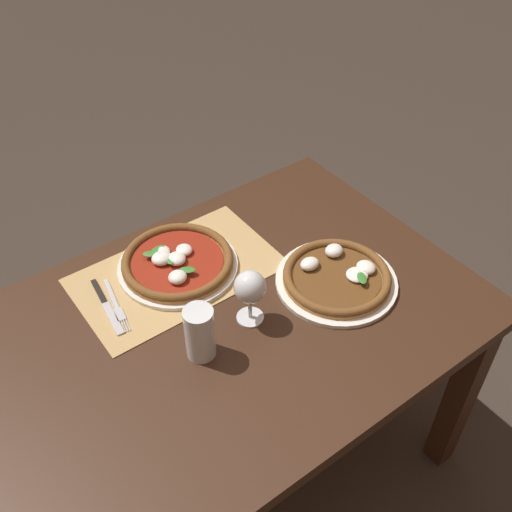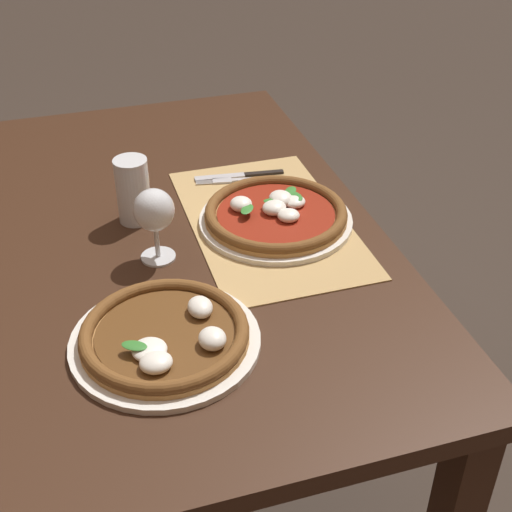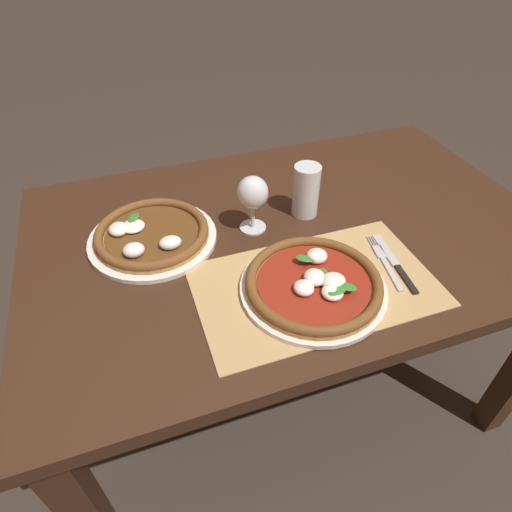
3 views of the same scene
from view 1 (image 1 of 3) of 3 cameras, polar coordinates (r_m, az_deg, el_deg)
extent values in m
plane|color=#382D26|center=(2.13, -3.21, -19.80)|extent=(24.00, 24.00, 0.00)
cube|color=#382114|center=(1.53, -4.25, -7.21)|extent=(1.38, 0.88, 0.04)
cube|color=#382114|center=(2.27, 4.23, -0.04)|extent=(0.07, 0.07, 0.70)
cube|color=#382114|center=(1.96, 18.94, -12.34)|extent=(0.07, 0.07, 0.70)
cube|color=tan|center=(1.65, -7.56, -1.56)|extent=(0.55, 0.33, 0.00)
cylinder|color=silver|center=(1.66, -7.43, -0.92)|extent=(0.33, 0.33, 0.01)
cylinder|color=#B77F42|center=(1.65, -7.46, -0.64)|extent=(0.31, 0.31, 0.01)
torus|color=brown|center=(1.65, -7.49, -0.40)|extent=(0.31, 0.31, 0.02)
cylinder|color=maroon|center=(1.65, -7.48, -0.48)|extent=(0.25, 0.25, 0.00)
ellipsoid|color=white|center=(1.64, -7.56, -0.25)|extent=(0.05, 0.05, 0.03)
ellipsoid|color=white|center=(1.59, -7.47, -2.01)|extent=(0.05, 0.05, 0.03)
ellipsoid|color=white|center=(1.64, -8.98, -0.21)|extent=(0.06, 0.05, 0.03)
ellipsoid|color=white|center=(1.67, -8.98, 0.41)|extent=(0.05, 0.05, 0.02)
ellipsoid|color=white|center=(1.66, -6.87, 0.57)|extent=(0.04, 0.05, 0.02)
ellipsoid|color=#337A2D|center=(1.66, -9.98, 0.22)|extent=(0.05, 0.05, 0.00)
ellipsoid|color=#337A2D|center=(1.67, -9.32, 0.64)|extent=(0.05, 0.03, 0.00)
ellipsoid|color=#337A2D|center=(1.59, -6.56, -1.31)|extent=(0.05, 0.05, 0.00)
ellipsoid|color=#337A2D|center=(1.63, -8.18, -0.27)|extent=(0.04, 0.05, 0.00)
cylinder|color=silver|center=(1.62, 7.65, -2.41)|extent=(0.33, 0.33, 0.01)
cylinder|color=#B77F42|center=(1.61, 7.68, -2.13)|extent=(0.29, 0.29, 0.01)
torus|color=brown|center=(1.61, 7.72, -1.89)|extent=(0.29, 0.29, 0.02)
cylinder|color=brown|center=(1.61, 7.71, -1.97)|extent=(0.24, 0.24, 0.00)
ellipsoid|color=white|center=(1.66, 7.52, 0.45)|extent=(0.05, 0.05, 0.03)
ellipsoid|color=white|center=(1.61, 9.60, -1.78)|extent=(0.06, 0.06, 0.02)
ellipsoid|color=white|center=(1.63, 10.43, -1.07)|extent=(0.05, 0.05, 0.03)
ellipsoid|color=white|center=(1.62, 5.09, -0.71)|extent=(0.05, 0.04, 0.03)
ellipsoid|color=#337A2D|center=(1.59, 10.06, -2.07)|extent=(0.04, 0.05, 0.00)
cylinder|color=silver|center=(1.53, -0.56, -5.86)|extent=(0.07, 0.07, 0.00)
cylinder|color=silver|center=(1.50, -0.57, -4.97)|extent=(0.01, 0.01, 0.06)
ellipsoid|color=silver|center=(1.44, -0.59, -2.97)|extent=(0.08, 0.08, 0.08)
ellipsoid|color=#C17019|center=(1.45, -0.59, -3.25)|extent=(0.07, 0.07, 0.05)
cylinder|color=silver|center=(1.41, -5.38, -7.29)|extent=(0.07, 0.07, 0.15)
cylinder|color=black|center=(1.42, -5.34, -7.66)|extent=(0.07, 0.07, 0.12)
cylinder|color=silver|center=(1.37, -5.52, -5.90)|extent=(0.07, 0.07, 0.02)
cube|color=#B7B7BC|center=(1.62, -13.62, -3.54)|extent=(0.03, 0.12, 0.00)
cube|color=#B7B7BC|center=(1.57, -12.84, -5.46)|extent=(0.03, 0.05, 0.00)
cylinder|color=#B7B7BC|center=(1.54, -12.72, -6.63)|extent=(0.01, 0.04, 0.00)
cylinder|color=#B7B7BC|center=(1.54, -12.51, -6.57)|extent=(0.01, 0.04, 0.00)
cylinder|color=#B7B7BC|center=(1.54, -12.30, -6.50)|extent=(0.01, 0.04, 0.00)
cylinder|color=#B7B7BC|center=(1.54, -12.08, -6.43)|extent=(0.01, 0.04, 0.00)
cube|color=black|center=(1.64, -14.73, -3.29)|extent=(0.03, 0.10, 0.01)
cube|color=#B7B7BC|center=(1.56, -13.48, -5.78)|extent=(0.03, 0.12, 0.00)
camera|label=2|loc=(1.92, 36.58, 25.84)|focal=50.00mm
camera|label=3|loc=(1.95, -9.86, 28.91)|focal=30.00mm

